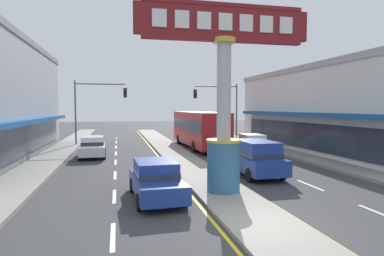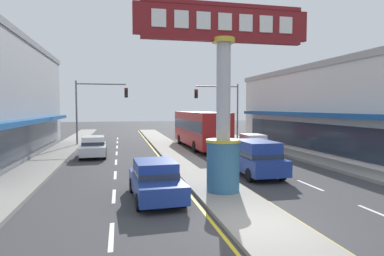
{
  "view_description": "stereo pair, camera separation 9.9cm",
  "coord_description": "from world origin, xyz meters",
  "px_view_note": "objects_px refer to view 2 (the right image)",
  "views": [
    {
      "loc": [
        -4.33,
        -9.14,
        3.67
      ],
      "look_at": [
        -0.55,
        7.74,
        2.6
      ],
      "focal_mm": 31.14,
      "sensor_mm": 36.0,
      "label": 1
    },
    {
      "loc": [
        -4.23,
        -9.16,
        3.67
      ],
      "look_at": [
        -0.55,
        7.74,
        2.6
      ],
      "focal_mm": 31.14,
      "sensor_mm": 36.0,
      "label": 2
    }
  ],
  "objects_px": {
    "district_sign": "(223,103)",
    "suv_far_left_oncoming": "(255,158)",
    "traffic_light_right_side": "(222,102)",
    "sedan_near_right_lane": "(155,179)",
    "bus_near_left_lane": "(200,127)",
    "traffic_light_left_side": "(96,101)",
    "sedan_far_right_lane": "(93,146)",
    "storefront_right": "(350,110)",
    "sedan_mid_left_lane": "(252,143)"
  },
  "relations": [
    {
      "from": "district_sign",
      "to": "suv_far_left_oncoming",
      "type": "xyz_separation_m",
      "value": [
        2.86,
        3.29,
        -2.89
      ]
    },
    {
      "from": "traffic_light_right_side",
      "to": "suv_far_left_oncoming",
      "type": "relative_size",
      "value": 1.34
    },
    {
      "from": "district_sign",
      "to": "suv_far_left_oncoming",
      "type": "relative_size",
      "value": 1.69
    },
    {
      "from": "sedan_near_right_lane",
      "to": "bus_near_left_lane",
      "type": "xyz_separation_m",
      "value": [
        5.71,
        16.11,
        1.08
      ]
    },
    {
      "from": "district_sign",
      "to": "traffic_light_left_side",
      "type": "relative_size",
      "value": 1.26
    },
    {
      "from": "district_sign",
      "to": "sedan_far_right_lane",
      "type": "relative_size",
      "value": 1.79
    },
    {
      "from": "storefront_right",
      "to": "traffic_light_right_side",
      "type": "height_order",
      "value": "storefront_right"
    },
    {
      "from": "traffic_light_right_side",
      "to": "bus_near_left_lane",
      "type": "xyz_separation_m",
      "value": [
        -3.59,
        -4.67,
        -2.38
      ]
    },
    {
      "from": "traffic_light_right_side",
      "to": "bus_near_left_lane",
      "type": "distance_m",
      "value": 6.35
    },
    {
      "from": "sedan_near_right_lane",
      "to": "sedan_mid_left_lane",
      "type": "relative_size",
      "value": 1.01
    },
    {
      "from": "district_sign",
      "to": "traffic_light_right_side",
      "type": "bearing_deg",
      "value": 72.7
    },
    {
      "from": "traffic_light_right_side",
      "to": "sedan_mid_left_lane",
      "type": "xyz_separation_m",
      "value": [
        -0.29,
        -9.06,
        -3.46
      ]
    },
    {
      "from": "sedan_near_right_lane",
      "to": "sedan_far_right_lane",
      "type": "distance_m",
      "value": 12.78
    },
    {
      "from": "district_sign",
      "to": "storefront_right",
      "type": "bearing_deg",
      "value": 36.57
    },
    {
      "from": "traffic_light_left_side",
      "to": "sedan_near_right_lane",
      "type": "height_order",
      "value": "traffic_light_left_side"
    },
    {
      "from": "traffic_light_right_side",
      "to": "sedan_far_right_lane",
      "type": "height_order",
      "value": "traffic_light_right_side"
    },
    {
      "from": "sedan_near_right_lane",
      "to": "storefront_right",
      "type": "bearing_deg",
      "value": 31.93
    },
    {
      "from": "traffic_light_left_side",
      "to": "suv_far_left_oncoming",
      "type": "bearing_deg",
      "value": -60.46
    },
    {
      "from": "traffic_light_left_side",
      "to": "storefront_right",
      "type": "bearing_deg",
      "value": -23.96
    },
    {
      "from": "bus_near_left_lane",
      "to": "sedan_mid_left_lane",
      "type": "height_order",
      "value": "bus_near_left_lane"
    },
    {
      "from": "district_sign",
      "to": "bus_near_left_lane",
      "type": "height_order",
      "value": "district_sign"
    },
    {
      "from": "traffic_light_left_side",
      "to": "sedan_mid_left_lane",
      "type": "xyz_separation_m",
      "value": [
        12.59,
        -8.08,
        -3.46
      ]
    },
    {
      "from": "sedan_near_right_lane",
      "to": "sedan_far_right_lane",
      "type": "height_order",
      "value": "same"
    },
    {
      "from": "sedan_near_right_lane",
      "to": "suv_far_left_oncoming",
      "type": "relative_size",
      "value": 0.95
    },
    {
      "from": "sedan_near_right_lane",
      "to": "sedan_mid_left_lane",
      "type": "xyz_separation_m",
      "value": [
        9.01,
        11.72,
        0.0
      ]
    },
    {
      "from": "storefront_right",
      "to": "sedan_near_right_lane",
      "type": "height_order",
      "value": "storefront_right"
    },
    {
      "from": "district_sign",
      "to": "suv_far_left_oncoming",
      "type": "height_order",
      "value": "district_sign"
    },
    {
      "from": "traffic_light_left_side",
      "to": "sedan_far_right_lane",
      "type": "relative_size",
      "value": 1.42
    },
    {
      "from": "district_sign",
      "to": "sedan_far_right_lane",
      "type": "distance_m",
      "value": 14.05
    },
    {
      "from": "storefront_right",
      "to": "bus_near_left_lane",
      "type": "distance_m",
      "value": 12.7
    },
    {
      "from": "traffic_light_left_side",
      "to": "sedan_mid_left_lane",
      "type": "distance_m",
      "value": 15.36
    },
    {
      "from": "traffic_light_left_side",
      "to": "bus_near_left_lane",
      "type": "height_order",
      "value": "traffic_light_left_side"
    },
    {
      "from": "storefront_right",
      "to": "sedan_mid_left_lane",
      "type": "relative_size",
      "value": 5.53
    },
    {
      "from": "district_sign",
      "to": "traffic_light_left_side",
      "type": "xyz_separation_m",
      "value": [
        -6.44,
        19.7,
        0.37
      ]
    },
    {
      "from": "district_sign",
      "to": "traffic_light_right_side",
      "type": "relative_size",
      "value": 1.26
    },
    {
      "from": "bus_near_left_lane",
      "to": "sedan_mid_left_lane",
      "type": "relative_size",
      "value": 2.58
    },
    {
      "from": "traffic_light_right_side",
      "to": "traffic_light_left_side",
      "type": "bearing_deg",
      "value": -175.62
    },
    {
      "from": "traffic_light_right_side",
      "to": "sedan_near_right_lane",
      "type": "bearing_deg",
      "value": -114.11
    },
    {
      "from": "traffic_light_left_side",
      "to": "sedan_far_right_lane",
      "type": "xyz_separation_m",
      "value": [
        0.28,
        -7.45,
        -3.46
      ]
    },
    {
      "from": "sedan_far_right_lane",
      "to": "bus_near_left_lane",
      "type": "bearing_deg",
      "value": 22.67
    },
    {
      "from": "storefront_right",
      "to": "traffic_light_left_side",
      "type": "height_order",
      "value": "storefront_right"
    },
    {
      "from": "storefront_right",
      "to": "sedan_far_right_lane",
      "type": "xyz_separation_m",
      "value": [
        -20.35,
        1.72,
        -2.71
      ]
    },
    {
      "from": "district_sign",
      "to": "bus_near_left_lane",
      "type": "xyz_separation_m",
      "value": [
        2.86,
        16.01,
        -2.01
      ]
    },
    {
      "from": "district_sign",
      "to": "traffic_light_right_side",
      "type": "distance_m",
      "value": 21.67
    },
    {
      "from": "sedan_mid_left_lane",
      "to": "traffic_light_left_side",
      "type": "bearing_deg",
      "value": 147.33
    },
    {
      "from": "traffic_light_left_side",
      "to": "suv_far_left_oncoming",
      "type": "xyz_separation_m",
      "value": [
        9.3,
        -16.4,
        -3.26
      ]
    },
    {
      "from": "sedan_mid_left_lane",
      "to": "suv_far_left_oncoming",
      "type": "relative_size",
      "value": 0.94
    },
    {
      "from": "traffic_light_left_side",
      "to": "sedan_mid_left_lane",
      "type": "bearing_deg",
      "value": -32.67
    },
    {
      "from": "storefront_right",
      "to": "sedan_far_right_lane",
      "type": "bearing_deg",
      "value": 175.17
    },
    {
      "from": "traffic_light_left_side",
      "to": "bus_near_left_lane",
      "type": "bearing_deg",
      "value": -21.62
    }
  ]
}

